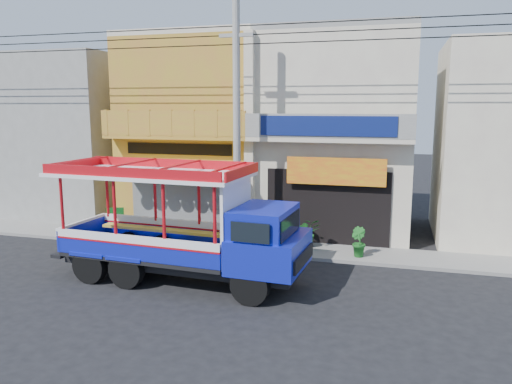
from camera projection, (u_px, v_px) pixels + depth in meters
ground at (236, 286)px, 14.71m from camera, size 90.00×90.00×0.00m
sidewalk at (269, 248)px, 18.50m from camera, size 30.00×2.00×0.12m
shophouse_left at (206, 131)px, 22.64m from camera, size 6.00×7.50×8.24m
shophouse_right at (338, 133)px, 21.04m from camera, size 6.00×6.75×8.24m
party_pilaster at (249, 139)px, 18.90m from camera, size 0.35×0.30×8.00m
filler_building_left at (74, 136)px, 24.60m from camera, size 6.00×6.00×7.60m
utility_pole at (241, 112)px, 17.22m from camera, size 28.00×0.26×9.00m
songthaew_truck at (197, 227)px, 14.63m from camera, size 7.79×2.96×3.57m
green_sign at (115, 223)px, 20.22m from camera, size 0.68×0.52×1.07m
potted_plant_a at (307, 232)px, 18.30m from camera, size 1.16×1.07×1.08m
potted_plant_b at (358, 242)px, 17.14m from camera, size 0.70×0.72×1.01m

